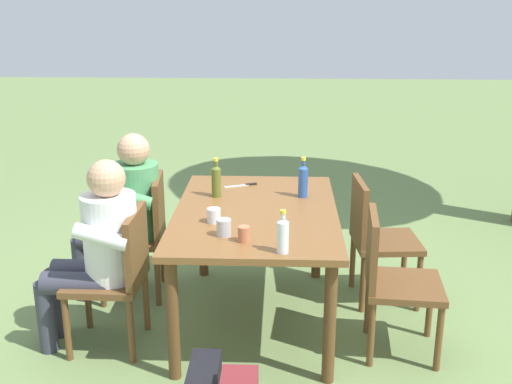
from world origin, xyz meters
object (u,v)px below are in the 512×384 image
object	(u,v)px
bottle_olive	(216,180)
bottle_clear	(283,234)
chair_far_left	(375,234)
bottle_blue	(303,180)
cup_steel	(224,227)
person_in_white_shirt	(126,208)
cup_terracotta	(244,234)
chair_near_right	(118,272)
person_in_plaid_shirt	(98,246)
table_knife	(243,185)
dining_table	(256,224)
chair_far_right	(391,276)
chair_near_left	(143,230)
cup_glass	(214,215)

from	to	relation	value
bottle_olive	bottle_clear	world-z (taller)	bottle_olive
chair_far_left	bottle_blue	size ratio (longest dim) A/B	3.18
bottle_olive	bottle_blue	distance (m)	0.58
bottle_blue	cup_steel	size ratio (longest dim) A/B	2.81
person_in_white_shirt	cup_terracotta	world-z (taller)	person_in_white_shirt
person_in_white_shirt	bottle_clear	world-z (taller)	person_in_white_shirt
chair_near_right	person_in_white_shirt	size ratio (longest dim) A/B	0.74
chair_near_right	bottle_blue	size ratio (longest dim) A/B	3.18
person_in_plaid_shirt	table_knife	world-z (taller)	person_in_plaid_shirt
chair_near_right	chair_far_left	size ratio (longest dim) A/B	1.00
table_knife	chair_near_right	bearing A→B (deg)	-39.06
chair_near_right	person_in_plaid_shirt	xyz separation A→B (m)	(-0.00, -0.11, 0.17)
bottle_clear	cup_steel	xyz separation A→B (m)	(-0.23, -0.33, -0.05)
dining_table	chair_far_right	world-z (taller)	chair_far_right
bottle_olive	table_knife	size ratio (longest dim) A/B	1.15
chair_near_right	chair_far_right	world-z (taller)	same
chair_far_right	cup_steel	bearing A→B (deg)	-83.91
chair_near_right	chair_far_right	bearing A→B (deg)	90.30
dining_table	person_in_white_shirt	xyz separation A→B (m)	(-0.34, -0.92, -0.02)
cup_terracotta	bottle_clear	bearing A→B (deg)	56.12
chair_near_left	cup_terracotta	size ratio (longest dim) A/B	9.86
chair_far_right	table_knife	bearing A→B (deg)	-132.62
chair_near_right	bottle_olive	xyz separation A→B (m)	(-0.61, 0.53, 0.40)
bottle_olive	dining_table	bearing A→B (deg)	46.18
chair_far_left	chair_near_right	bearing A→B (deg)	-67.26
chair_far_left	bottle_olive	xyz separation A→B (m)	(0.07, -1.09, 0.40)
chair_far_left	bottle_blue	distance (m)	0.65
bottle_clear	bottle_blue	bearing A→B (deg)	171.97
chair_far_right	cup_glass	size ratio (longest dim) A/B	10.03
person_in_plaid_shirt	table_knife	bearing A→B (deg)	136.74
chair_far_left	chair_far_right	bearing A→B (deg)	0.00
person_in_white_shirt	bottle_blue	xyz separation A→B (m)	(0.06, 1.22, 0.23)
person_in_white_shirt	cup_steel	bearing A→B (deg)	44.10
bottle_olive	cup_glass	size ratio (longest dim) A/B	3.07
chair_far_right	cup_steel	distance (m)	1.03
person_in_plaid_shirt	cup_terracotta	bearing A→B (deg)	78.29
person_in_white_shirt	table_knife	size ratio (longest dim) A/B	5.10
cup_glass	table_knife	bearing A→B (deg)	170.22
person_in_plaid_shirt	cup_glass	bearing A→B (deg)	99.47
chair_near_right	cup_steel	size ratio (longest dim) A/B	8.93
chair_near_left	bottle_blue	bearing A→B (deg)	86.45
chair_far_right	person_in_white_shirt	xyz separation A→B (m)	(-0.68, -1.73, 0.17)
chair_far_right	cup_glass	bearing A→B (deg)	-95.78
chair_far_left	dining_table	bearing A→B (deg)	-67.50
chair_near_left	cup_terracotta	bearing A→B (deg)	41.25
dining_table	bottle_blue	distance (m)	0.46
chair_far_right	person_in_plaid_shirt	xyz separation A→B (m)	(0.01, -1.73, 0.17)
bottle_clear	bottle_olive	bearing A→B (deg)	-154.49
person_in_plaid_shirt	cup_terracotta	world-z (taller)	person_in_plaid_shirt
dining_table	table_knife	distance (m)	0.54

